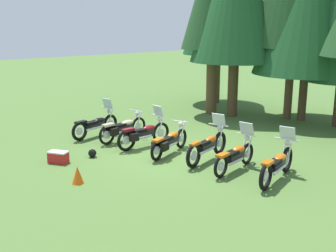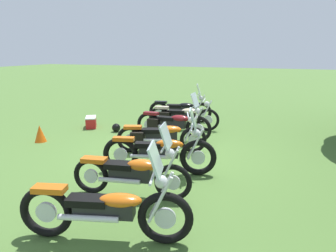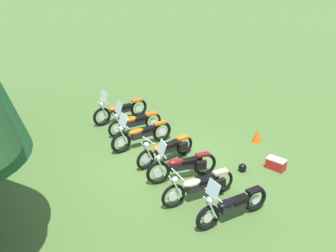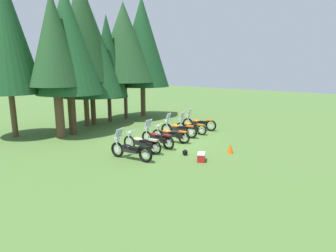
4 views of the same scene
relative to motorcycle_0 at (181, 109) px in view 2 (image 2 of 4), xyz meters
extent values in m
plane|color=#4C7033|center=(3.52, 0.81, -0.46)|extent=(80.00, 80.00, 0.00)
torus|color=black|center=(-0.18, 0.74, -0.10)|extent=(0.28, 0.72, 0.71)
cylinder|color=silver|center=(-0.18, 0.74, -0.10)|extent=(0.11, 0.27, 0.27)
torus|color=black|center=(0.18, -0.79, -0.10)|extent=(0.28, 0.72, 0.71)
cylinder|color=silver|center=(0.18, -0.79, -0.10)|extent=(0.11, 0.27, 0.27)
cube|color=black|center=(0.00, -0.03, 0.00)|extent=(0.40, 0.81, 0.22)
ellipsoid|color=black|center=(-0.05, 0.18, 0.13)|extent=(0.41, 0.60, 0.17)
cube|color=black|center=(0.05, -0.24, 0.10)|extent=(0.38, 0.57, 0.10)
cube|color=black|center=(0.16, -0.71, 0.22)|extent=(0.31, 0.48, 0.08)
cylinder|color=silver|center=(-0.25, 0.66, 0.19)|extent=(0.12, 0.34, 0.65)
cylinder|color=silver|center=(-0.08, 0.70, 0.19)|extent=(0.12, 0.34, 0.65)
cylinder|color=silver|center=(-0.14, 0.60, 0.53)|extent=(0.69, 0.19, 0.04)
sphere|color=silver|center=(-0.16, 0.69, 0.41)|extent=(0.20, 0.20, 0.17)
cylinder|color=silver|center=(0.18, -0.16, -0.08)|extent=(0.25, 0.77, 0.08)
cube|color=silver|center=(-0.15, 0.62, 0.71)|extent=(0.46, 0.25, 0.39)
torus|color=black|center=(0.99, 1.27, -0.10)|extent=(0.22, 0.73, 0.72)
cylinder|color=silver|center=(0.99, 1.27, -0.10)|extent=(0.10, 0.29, 0.28)
torus|color=black|center=(1.26, -0.29, -0.10)|extent=(0.22, 0.73, 0.72)
cylinder|color=silver|center=(1.26, -0.29, -0.10)|extent=(0.10, 0.29, 0.28)
cube|color=black|center=(1.12, 0.49, 0.01)|extent=(0.36, 0.81, 0.25)
ellipsoid|color=beige|center=(1.09, 0.70, 0.16)|extent=(0.38, 0.60, 0.19)
cube|color=black|center=(1.16, 0.27, 0.13)|extent=(0.35, 0.56, 0.10)
cube|color=beige|center=(1.25, -0.22, 0.25)|extent=(0.28, 0.47, 0.08)
cylinder|color=silver|center=(0.91, 1.19, 0.20)|extent=(0.10, 0.34, 0.65)
cylinder|color=silver|center=(1.08, 1.22, 0.20)|extent=(0.10, 0.34, 0.65)
cylinder|color=silver|center=(1.01, 1.13, 0.54)|extent=(0.74, 0.16, 0.04)
sphere|color=silver|center=(0.99, 1.22, 0.42)|extent=(0.20, 0.20, 0.17)
cylinder|color=silver|center=(1.29, 0.34, -0.08)|extent=(0.22, 0.79, 0.08)
cube|color=black|center=(1.05, -0.13, 0.00)|extent=(0.19, 0.34, 0.26)
cube|color=black|center=(1.40, -0.07, 0.00)|extent=(0.19, 0.34, 0.26)
torus|color=black|center=(2.27, 1.33, -0.08)|extent=(0.13, 0.75, 0.75)
cylinder|color=silver|center=(2.27, 1.33, -0.08)|extent=(0.06, 0.29, 0.29)
torus|color=black|center=(2.32, -0.18, -0.08)|extent=(0.13, 0.75, 0.75)
cylinder|color=silver|center=(2.32, -0.18, -0.08)|extent=(0.06, 0.29, 0.29)
cube|color=black|center=(2.30, 0.57, 0.03)|extent=(0.23, 0.76, 0.25)
ellipsoid|color=maroon|center=(2.29, 0.78, 0.18)|extent=(0.27, 0.54, 0.19)
cube|color=black|center=(2.30, 0.36, 0.15)|extent=(0.26, 0.51, 0.10)
cube|color=maroon|center=(2.32, -0.10, 0.27)|extent=(0.20, 0.45, 0.08)
cylinder|color=silver|center=(2.19, 1.26, 0.21)|extent=(0.06, 0.34, 0.65)
cylinder|color=silver|center=(2.35, 1.27, 0.21)|extent=(0.06, 0.34, 0.65)
cylinder|color=silver|center=(2.27, 1.19, 0.55)|extent=(0.66, 0.06, 0.04)
sphere|color=silver|center=(2.27, 1.28, 0.43)|extent=(0.18, 0.18, 0.17)
cylinder|color=silver|center=(2.43, 0.41, -0.06)|extent=(0.11, 0.75, 0.08)
cube|color=silver|center=(2.27, 1.21, 0.73)|extent=(0.45, 0.17, 0.39)
cube|color=black|center=(2.15, 0.01, 0.02)|extent=(0.15, 0.32, 0.26)
cube|color=black|center=(2.48, 0.02, 0.02)|extent=(0.15, 0.32, 0.26)
torus|color=black|center=(3.22, 1.47, -0.12)|extent=(0.33, 0.67, 0.67)
cylinder|color=silver|center=(3.22, 1.47, -0.12)|extent=(0.14, 0.26, 0.26)
torus|color=black|center=(3.77, -0.03, -0.12)|extent=(0.33, 0.67, 0.67)
cylinder|color=silver|center=(3.77, -0.03, -0.12)|extent=(0.14, 0.26, 0.26)
cube|color=black|center=(3.49, 0.72, -0.01)|extent=(0.47, 0.81, 0.25)
ellipsoid|color=#D16014|center=(3.42, 0.93, 0.14)|extent=(0.44, 0.62, 0.19)
cube|color=black|center=(3.57, 0.51, 0.11)|extent=(0.42, 0.58, 0.10)
cube|color=#D16014|center=(3.74, 0.05, 0.20)|extent=(0.34, 0.48, 0.08)
cylinder|color=silver|center=(3.16, 1.38, 0.18)|extent=(0.16, 0.33, 0.65)
cylinder|color=silver|center=(3.32, 1.44, 0.18)|extent=(0.16, 0.33, 0.65)
cylinder|color=silver|center=(3.27, 1.34, 0.51)|extent=(0.62, 0.26, 0.04)
sphere|color=silver|center=(3.24, 1.42, 0.39)|extent=(0.22, 0.22, 0.17)
cylinder|color=silver|center=(3.68, 0.60, -0.10)|extent=(0.35, 0.77, 0.08)
cube|color=black|center=(3.54, 0.10, -0.02)|extent=(0.24, 0.35, 0.26)
cube|color=black|center=(3.86, 0.22, -0.02)|extent=(0.24, 0.35, 0.26)
torus|color=black|center=(4.53, 1.98, -0.08)|extent=(0.32, 0.76, 0.75)
cylinder|color=silver|center=(4.53, 1.98, -0.08)|extent=(0.12, 0.29, 0.29)
torus|color=black|center=(4.97, 0.41, -0.08)|extent=(0.32, 0.76, 0.75)
cylinder|color=silver|center=(4.97, 0.41, -0.08)|extent=(0.12, 0.29, 0.29)
cube|color=black|center=(4.75, 1.19, 0.03)|extent=(0.38, 0.82, 0.25)
ellipsoid|color=#D16014|center=(4.69, 1.41, 0.18)|extent=(0.36, 0.61, 0.20)
cube|color=black|center=(4.81, 0.98, 0.15)|extent=(0.34, 0.57, 0.10)
cube|color=#D16014|center=(4.95, 0.48, 0.27)|extent=(0.27, 0.47, 0.08)
cylinder|color=silver|center=(4.49, 1.90, 0.22)|extent=(0.13, 0.34, 0.65)
cylinder|color=silver|center=(4.61, 1.94, 0.22)|extent=(0.13, 0.34, 0.65)
cylinder|color=silver|center=(4.57, 1.84, 0.55)|extent=(0.69, 0.22, 0.04)
sphere|color=silver|center=(4.55, 1.93, 0.43)|extent=(0.21, 0.21, 0.17)
cylinder|color=silver|center=(4.90, 1.05, -0.06)|extent=(0.29, 0.80, 0.08)
cube|color=silver|center=(4.57, 1.86, 0.73)|extent=(0.46, 0.26, 0.39)
torus|color=black|center=(5.76, 1.89, -0.13)|extent=(0.22, 0.66, 0.66)
cylinder|color=silver|center=(5.76, 1.89, -0.13)|extent=(0.10, 0.26, 0.25)
torus|color=black|center=(6.05, 0.43, -0.13)|extent=(0.22, 0.66, 0.66)
cylinder|color=silver|center=(6.05, 0.43, -0.13)|extent=(0.10, 0.26, 0.25)
cube|color=black|center=(5.91, 1.16, -0.01)|extent=(0.36, 0.77, 0.26)
ellipsoid|color=#D16014|center=(5.87, 1.36, 0.14)|extent=(0.38, 0.57, 0.20)
cube|color=black|center=(5.95, 0.96, 0.11)|extent=(0.35, 0.53, 0.10)
cube|color=#D16014|center=(6.03, 0.51, 0.18)|extent=(0.29, 0.47, 0.08)
cylinder|color=silver|center=(5.69, 1.82, 0.17)|extent=(0.11, 0.34, 0.65)
cylinder|color=silver|center=(5.86, 1.85, 0.17)|extent=(0.11, 0.34, 0.65)
cylinder|color=silver|center=(5.79, 1.76, 0.51)|extent=(0.61, 0.15, 0.04)
sphere|color=silver|center=(5.77, 1.84, 0.39)|extent=(0.20, 0.20, 0.17)
cylinder|color=silver|center=(6.08, 1.03, -0.11)|extent=(0.22, 0.74, 0.08)
cube|color=silver|center=(5.79, 1.78, 0.69)|extent=(0.46, 0.23, 0.39)
torus|color=black|center=(6.93, 2.23, -0.09)|extent=(0.32, 0.75, 0.74)
cylinder|color=silver|center=(6.93, 2.23, -0.09)|extent=(0.13, 0.29, 0.28)
torus|color=black|center=(7.39, 0.66, -0.09)|extent=(0.32, 0.75, 0.74)
cylinder|color=silver|center=(7.39, 0.66, -0.09)|extent=(0.13, 0.29, 0.28)
cube|color=black|center=(7.16, 1.45, 0.01)|extent=(0.43, 0.84, 0.22)
ellipsoid|color=#D16014|center=(7.10, 1.66, 0.14)|extent=(0.42, 0.63, 0.17)
cube|color=black|center=(7.23, 1.23, 0.11)|extent=(0.39, 0.59, 0.10)
cube|color=#D16014|center=(7.37, 0.74, 0.26)|extent=(0.31, 0.48, 0.08)
cylinder|color=silver|center=(6.87, 2.15, 0.21)|extent=(0.14, 0.33, 0.65)
cylinder|color=silver|center=(7.03, 2.20, 0.21)|extent=(0.14, 0.33, 0.65)
cylinder|color=silver|center=(6.97, 2.10, 0.55)|extent=(0.71, 0.24, 0.04)
sphere|color=silver|center=(6.95, 2.19, 0.43)|extent=(0.21, 0.21, 0.17)
cylinder|color=silver|center=(7.34, 1.31, -0.07)|extent=(0.30, 0.80, 0.08)
cube|color=silver|center=(6.97, 2.12, 0.73)|extent=(0.47, 0.27, 0.39)
cube|color=red|center=(1.99, -2.48, -0.30)|extent=(0.66, 0.58, 0.32)
cube|color=silver|center=(1.99, -2.48, -0.11)|extent=(0.68, 0.59, 0.04)
cone|color=#EA590F|center=(3.90, -2.83, -0.22)|extent=(0.32, 0.32, 0.48)
sphere|color=black|center=(2.17, -1.41, -0.33)|extent=(0.27, 0.27, 0.27)
camera|label=1|loc=(13.50, -7.63, 3.72)|focal=44.47mm
camera|label=2|loc=(10.26, 3.60, 2.06)|focal=32.64mm
camera|label=3|loc=(-8.29, 4.32, 6.50)|focal=45.85mm
camera|label=4|loc=(-7.83, -9.48, 3.59)|focal=30.07mm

